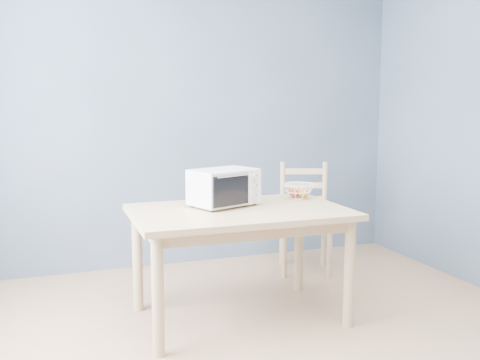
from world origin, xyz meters
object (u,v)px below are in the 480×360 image
object	(u,v)px
dining_table	(239,224)
fruit_basket	(298,191)
dining_chair	(305,218)
toaster_oven	(222,187)

from	to	relation	value
dining_table	fruit_basket	size ratio (longest dim) A/B	5.36
fruit_basket	dining_chair	distance (m)	0.79
fruit_basket	dining_chair	xyz separation A→B (m)	(0.36, 0.60, -0.35)
dining_table	dining_chair	bearing A→B (deg)	42.69
fruit_basket	toaster_oven	bearing A→B (deg)	-171.17
dining_table	toaster_oven	distance (m)	0.28
dining_table	fruit_basket	xyz separation A→B (m)	(0.53, 0.22, 0.16)
dining_table	fruit_basket	distance (m)	0.60
dining_table	dining_chair	xyz separation A→B (m)	(0.90, 0.83, -0.19)
dining_table	toaster_oven	world-z (taller)	toaster_oven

